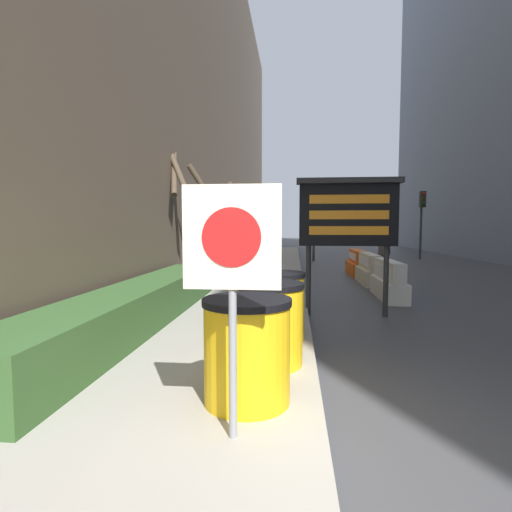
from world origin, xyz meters
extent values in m
plane|color=#3F3F42|center=(0.00, 0.00, 0.00)|extent=(120.00, 120.00, 0.00)
cube|color=gray|center=(-1.67, 0.00, 0.07)|extent=(3.33, 56.00, 0.15)
cube|color=brown|center=(-3.53, 9.80, 8.11)|extent=(0.40, 50.40, 16.21)
cube|color=#335628|center=(-2.73, 3.33, 0.47)|extent=(0.90, 6.99, 0.65)
cylinder|color=#4C3D2D|center=(-2.67, 7.15, 1.38)|extent=(0.31, 0.31, 2.45)
cylinder|color=#4C3D2D|center=(-3.04, 6.79, 2.96)|extent=(0.80, 0.89, 1.26)
cylinder|color=#4C3D2D|center=(-2.42, 6.81, 2.60)|extent=(0.80, 0.64, 1.27)
cylinder|color=#4C3D2D|center=(-3.23, 6.94, 3.06)|extent=(0.49, 1.24, 1.31)
cylinder|color=#4C3D2D|center=(-2.46, 7.73, 2.37)|extent=(1.25, 0.62, 1.10)
cylinder|color=yellow|center=(-0.68, 0.68, 0.59)|extent=(0.77, 0.77, 0.88)
cylinder|color=black|center=(-0.68, 0.68, 1.06)|extent=(0.80, 0.80, 0.06)
cylinder|color=yellow|center=(-0.55, 1.69, 0.59)|extent=(0.77, 0.77, 0.88)
cylinder|color=black|center=(-0.55, 1.69, 1.06)|extent=(0.80, 0.80, 0.06)
cylinder|color=yellow|center=(-0.50, 2.71, 0.59)|extent=(0.77, 0.77, 0.88)
cylinder|color=black|center=(-0.50, 2.71, 1.06)|extent=(0.80, 0.80, 0.06)
cylinder|color=gray|center=(-0.71, 0.07, 0.90)|extent=(0.06, 0.06, 1.50)
cube|color=beige|center=(-0.71, 0.05, 1.65)|extent=(0.72, 0.04, 0.76)
cylinder|color=red|center=(-0.71, 0.03, 1.65)|extent=(0.43, 0.01, 0.43)
cylinder|color=#28282B|center=(0.02, 4.98, 0.68)|extent=(0.10, 0.10, 1.36)
cylinder|color=#28282B|center=(1.49, 4.98, 0.68)|extent=(0.10, 0.10, 1.36)
cube|color=black|center=(0.75, 4.98, 1.95)|extent=(1.84, 0.24, 1.17)
cube|color=#28282B|center=(0.75, 4.91, 2.59)|extent=(1.96, 0.34, 0.10)
cube|color=orange|center=(0.75, 4.85, 2.24)|extent=(1.47, 0.02, 0.16)
cube|color=orange|center=(0.75, 4.85, 1.95)|extent=(1.47, 0.02, 0.16)
cube|color=orange|center=(0.75, 4.85, 1.65)|extent=(1.47, 0.02, 0.16)
cube|color=silver|center=(2.01, 7.04, 0.23)|extent=(0.51, 2.06, 0.46)
cube|color=silver|center=(2.01, 7.04, 0.69)|extent=(0.30, 2.06, 0.46)
cube|color=white|center=(1.85, 7.04, 0.69)|extent=(0.02, 1.65, 0.23)
cube|color=beige|center=(2.01, 9.53, 0.23)|extent=(0.55, 2.02, 0.46)
cube|color=beige|center=(2.01, 9.53, 0.68)|extent=(0.33, 2.02, 0.46)
cube|color=white|center=(1.84, 9.53, 0.68)|extent=(0.02, 1.61, 0.23)
cube|color=orange|center=(2.01, 11.77, 0.22)|extent=(0.62, 1.94, 0.45)
cube|color=orange|center=(2.01, 11.77, 0.67)|extent=(0.37, 1.94, 0.45)
cube|color=white|center=(1.82, 11.77, 0.67)|extent=(0.02, 1.55, 0.22)
cube|color=black|center=(2.63, 11.38, 0.02)|extent=(0.38, 0.38, 0.04)
cone|color=orange|center=(2.63, 11.38, 0.36)|extent=(0.30, 0.30, 0.63)
cylinder|color=white|center=(2.63, 11.38, 0.39)|extent=(0.17, 0.17, 0.09)
cube|color=black|center=(2.34, 8.82, 0.02)|extent=(0.39, 0.39, 0.04)
cone|color=orange|center=(2.34, 8.82, 0.37)|extent=(0.31, 0.31, 0.66)
cylinder|color=white|center=(2.34, 8.82, 0.40)|extent=(0.18, 0.18, 0.09)
cylinder|color=#2D2D30|center=(0.71, 17.44, 1.71)|extent=(0.12, 0.12, 3.43)
cube|color=#23281E|center=(0.71, 17.28, 3.01)|extent=(0.28, 0.28, 0.84)
sphere|color=red|center=(0.71, 17.13, 3.29)|extent=(0.15, 0.15, 0.15)
sphere|color=#392C06|center=(0.71, 17.13, 3.01)|extent=(0.15, 0.15, 0.15)
sphere|color=black|center=(0.71, 17.13, 2.73)|extent=(0.15, 0.15, 0.15)
cylinder|color=#2D2D30|center=(6.40, 19.09, 1.79)|extent=(0.12, 0.12, 3.57)
cube|color=#23281E|center=(6.40, 18.93, 3.15)|extent=(0.28, 0.28, 0.84)
sphere|color=red|center=(6.40, 18.78, 3.43)|extent=(0.15, 0.15, 0.15)
sphere|color=#392C06|center=(6.40, 18.78, 3.15)|extent=(0.15, 0.15, 0.15)
sphere|color=black|center=(6.40, 18.78, 2.87)|extent=(0.15, 0.15, 0.15)
cylinder|color=#23283D|center=(2.51, 10.17, 0.42)|extent=(0.14, 0.14, 0.83)
cylinder|color=#23283D|center=(2.67, 10.17, 0.42)|extent=(0.14, 0.14, 0.83)
cube|color=#47423D|center=(2.59, 10.17, 1.16)|extent=(0.44, 0.52, 0.66)
sphere|color=tan|center=(2.59, 10.17, 1.61)|extent=(0.23, 0.23, 0.23)
camera|label=1|loc=(-0.26, -2.79, 1.73)|focal=28.00mm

